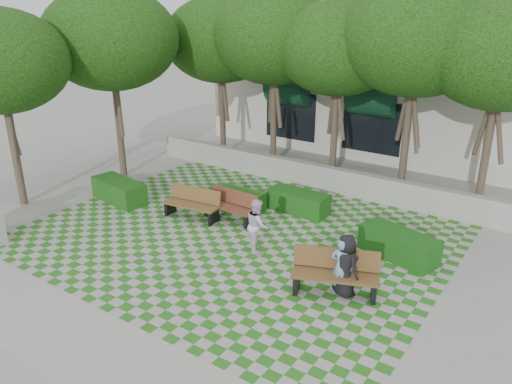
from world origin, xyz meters
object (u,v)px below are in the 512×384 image
Objects in this scene: hedge_west at (119,191)px; person_blue at (341,267)px; hedge_midright at (298,202)px; person_white at (257,225)px; bench_west at (192,204)px; hedge_midleft at (238,199)px; bench_east at (335,274)px; hedge_east at (399,245)px; person_dark at (346,265)px; bench_mid at (231,206)px.

hedge_west is 1.47× the size of person_blue.
person_white is (0.39, -3.01, 0.40)m from hedge_midright.
person_blue reaches higher than hedge_midright.
person_blue is at bearing -20.62° from bench_west.
person_blue reaches higher than hedge_midleft.
person_blue reaches higher than bench_west.
hedge_east is (0.64, 2.61, -0.15)m from bench_east.
hedge_midright is at bearing 25.70° from hedge_midleft.
bench_west is 6.18m from person_dark.
hedge_west is at bearing 150.65° from bench_east.
bench_east is at bearing -21.05° from bench_west.
person_blue is (5.93, -1.44, 0.26)m from bench_west.
hedge_east is 1.37× the size of person_dark.
person_dark is (9.10, -1.03, 0.40)m from hedge_west.
person_white reaches higher than hedge_east.
hedge_midright is 3.07m from person_white.
bench_west is 3.50m from hedge_midright.
bench_mid is 0.87× the size of hedge_east.
bench_mid is at bearing -173.79° from hedge_east.
hedge_midleft is 3.11m from person_white.
hedge_midright is 1.30× the size of person_dark.
bench_west is 0.91× the size of hedge_east.
person_dark is at bearing -47.57° from hedge_midright.
hedge_midright reaches higher than hedge_midleft.
hedge_west is (-9.53, -1.51, 0.01)m from hedge_east.
hedge_east is 2.61m from person_dark.
person_dark is at bearing -99.44° from hedge_east.
hedge_east is (5.31, 0.58, -0.09)m from bench_mid.
bench_east is at bearing -7.03° from hedge_west.
person_blue is at bearing -6.84° from hedge_west.
bench_east is 2.93m from person_white.
hedge_west is (-3.09, -0.35, -0.10)m from bench_west.
bench_mid reaches higher than hedge_west.
hedge_west is at bearing 179.53° from bench_west.
bench_mid is 0.95× the size of bench_west.
bench_east is at bearing -3.37° from person_blue.
hedge_east is 3.92m from person_white.
person_blue is (9.02, -1.08, 0.36)m from hedge_west.
hedge_west is (-3.85, -1.83, 0.06)m from hedge_midleft.
bench_west is (-5.79, 1.45, -0.04)m from bench_east.
bench_mid is 4.32m from hedge_west.
hedge_east is at bearing -106.19° from person_white.
person_white reaches higher than hedge_midleft.
person_dark reaches higher than bench_west.
person_white is (-2.81, 0.79, 0.24)m from bench_east.
hedge_midright is at bearing -57.83° from person_blue.
bench_east is 0.35m from person_dark.
bench_east is 8.96m from hedge_west.
hedge_midright is at bearing 25.49° from hedge_west.
bench_west is 1.06× the size of hedge_midleft.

